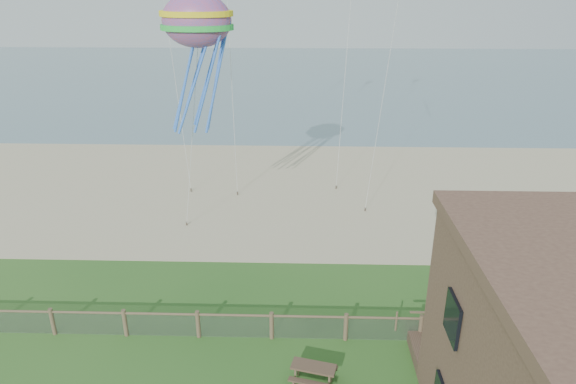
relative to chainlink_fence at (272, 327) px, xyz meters
name	(u,v)px	position (x,y,z in m)	size (l,w,h in m)	color
sand_beach	(285,189)	(0.00, 16.00, -0.55)	(72.00, 20.00, 0.02)	tan
ocean	(295,77)	(0.00, 60.00, -0.55)	(160.00, 68.00, 0.02)	slate
chainlink_fence	(272,327)	(0.00, 0.00, 0.00)	(36.20, 0.20, 1.25)	brown
picnic_table	(313,375)	(1.65, -2.45, -0.21)	(1.60, 1.21, 0.68)	brown
octopus_kite	(199,60)	(-3.68, 7.20, 9.54)	(3.36, 2.37, 6.91)	#F93F27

